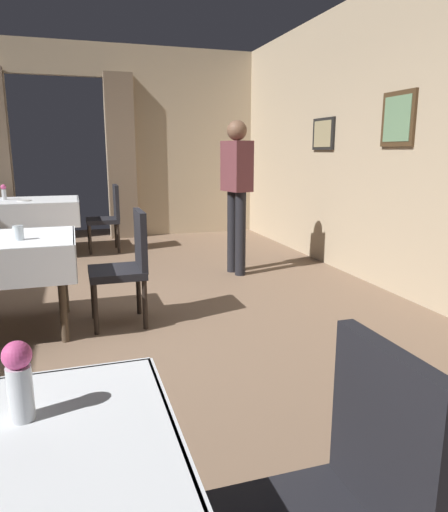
{
  "coord_description": "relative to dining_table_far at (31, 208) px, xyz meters",
  "views": [
    {
      "loc": [
        0.15,
        -3.69,
        1.4
      ],
      "look_at": [
        1.37,
        0.12,
        0.5
      ],
      "focal_mm": 33.0,
      "sensor_mm": 36.0,
      "label": 1
    }
  ],
  "objects": [
    {
      "name": "flower_vase_far",
      "position": [
        -0.33,
        0.12,
        0.22
      ],
      "size": [
        0.07,
        0.07,
        0.2
      ],
      "color": "silver",
      "rests_on": "dining_table_far"
    },
    {
      "name": "glass_mid_b",
      "position": [
        0.15,
        -3.11,
        0.16
      ],
      "size": [
        0.08,
        0.08,
        0.11
      ],
      "primitive_type": "cylinder",
      "color": "silver",
      "rests_on": "dining_table_mid"
    },
    {
      "name": "dining_table_far",
      "position": [
        0.0,
        0.0,
        0.0
      ],
      "size": [
        1.24,
        1.03,
        0.75
      ],
      "color": "#4C3D2D",
      "rests_on": "ground"
    },
    {
      "name": "flower_vase_near",
      "position": [
        0.4,
        -5.67,
        0.22
      ],
      "size": [
        0.07,
        0.07,
        0.2
      ],
      "color": "silver",
      "rests_on": "dining_table_near"
    },
    {
      "name": "person_waiter_by_doorway",
      "position": [
        2.3,
        -1.81,
        0.38
      ],
      "size": [
        0.29,
        0.4,
        1.72
      ],
      "color": "black",
      "rests_on": "ground"
    },
    {
      "name": "wall_right",
      "position": [
        3.6,
        -3.13,
        0.86
      ],
      "size": [
        0.16,
        8.4,
        3.0
      ],
      "color": "tan",
      "rests_on": "ground"
    },
    {
      "name": "ground",
      "position": [
        0.4,
        -3.13,
        -0.64
      ],
      "size": [
        10.08,
        10.08,
        0.0
      ],
      "primitive_type": "plane",
      "color": "#7A604C"
    },
    {
      "name": "chair_mid_right",
      "position": [
        0.93,
        -3.05,
        -0.13
      ],
      "size": [
        0.45,
        0.44,
        0.93
      ],
      "color": "black",
      "rests_on": "ground"
    },
    {
      "name": "plate_far_b",
      "position": [
        -0.07,
        -0.15,
        0.11
      ],
      "size": [
        0.18,
        0.18,
        0.01
      ],
      "primitive_type": "cylinder",
      "color": "white",
      "rests_on": "dining_table_far"
    },
    {
      "name": "chair_near_right",
      "position": [
        1.15,
        -5.94,
        -0.13
      ],
      "size": [
        0.44,
        0.44,
        0.93
      ],
      "color": "black",
      "rests_on": "ground"
    },
    {
      "name": "wall_back",
      "position": [
        0.4,
        1.05,
        0.87
      ],
      "size": [
        6.4,
        0.27,
        3.0
      ],
      "color": "tan",
      "rests_on": "ground"
    },
    {
      "name": "chair_far_right",
      "position": [
        1.0,
        -0.06,
        -0.13
      ],
      "size": [
        0.45,
        0.44,
        0.93
      ],
      "color": "black",
      "rests_on": "ground"
    }
  ]
}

